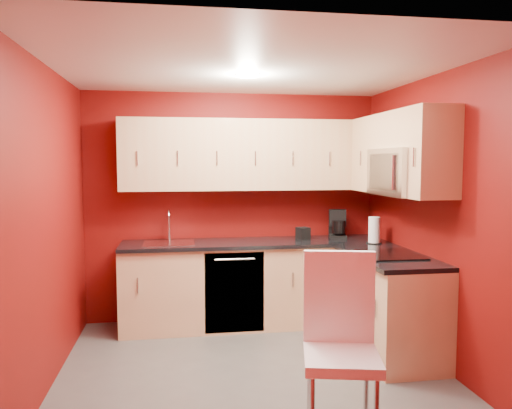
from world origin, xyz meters
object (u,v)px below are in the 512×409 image
object	(u,v)px
sink	(169,240)
coffee_maker	(338,224)
napkin_holder	(303,233)
microwave	(404,172)
dining_chair	(341,348)
paper_towel	(374,230)

from	to	relation	value
sink	coffee_maker	bearing A→B (deg)	2.42
coffee_maker	napkin_holder	distance (m)	0.43
microwave	dining_chair	distance (m)	1.94
sink	paper_towel	world-z (taller)	sink
coffee_maker	paper_towel	bearing A→B (deg)	-47.45
paper_towel	dining_chair	world-z (taller)	paper_towel
napkin_holder	paper_towel	xyz separation A→B (m)	(0.66, -0.37, 0.07)
sink	paper_towel	bearing A→B (deg)	-9.56
napkin_holder	sink	bearing A→B (deg)	-179.32
sink	coffee_maker	size ratio (longest dim) A/B	1.69
sink	coffee_maker	world-z (taller)	sink
paper_towel	sink	bearing A→B (deg)	170.44
microwave	sink	world-z (taller)	microwave
coffee_maker	dining_chair	world-z (taller)	coffee_maker
microwave	paper_towel	xyz separation A→B (m)	(0.00, 0.65, -0.61)
microwave	dining_chair	bearing A→B (deg)	-127.97
coffee_maker	paper_towel	distance (m)	0.50
microwave	coffee_maker	distance (m)	1.26
microwave	napkin_holder	xyz separation A→B (m)	(-0.66, 1.02, -0.68)
sink	dining_chair	world-z (taller)	sink
sink	napkin_holder	distance (m)	1.44
microwave	paper_towel	distance (m)	0.89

